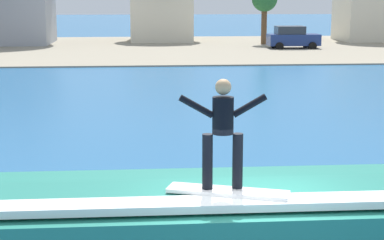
{
  "coord_description": "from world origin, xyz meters",
  "views": [
    {
      "loc": [
        -1.6,
        -9.1,
        4.48
      ],
      "look_at": [
        -0.48,
        4.67,
        1.78
      ],
      "focal_mm": 61.07,
      "sensor_mm": 36.0,
      "label": 1
    }
  ],
  "objects_px": {
    "wave_crest": "(211,229)",
    "surfer": "(223,128)",
    "car_far_shore": "(293,37)",
    "house_small_cottage": "(161,1)",
    "tree_short_bushy": "(265,1)",
    "surfboard": "(228,192)"
  },
  "relations": [
    {
      "from": "surfboard",
      "to": "house_small_cottage",
      "type": "relative_size",
      "value": 0.24
    },
    {
      "from": "surfer",
      "to": "car_far_shore",
      "type": "relative_size",
      "value": 0.41
    },
    {
      "from": "surfer",
      "to": "wave_crest",
      "type": "bearing_deg",
      "value": 101.6
    },
    {
      "from": "wave_crest",
      "to": "tree_short_bushy",
      "type": "relative_size",
      "value": 2.0
    },
    {
      "from": "surfer",
      "to": "house_small_cottage",
      "type": "distance_m",
      "value": 51.8
    },
    {
      "from": "house_small_cottage",
      "to": "tree_short_bushy",
      "type": "relative_size",
      "value": 1.51
    },
    {
      "from": "car_far_shore",
      "to": "tree_short_bushy",
      "type": "distance_m",
      "value": 5.4
    },
    {
      "from": "house_small_cottage",
      "to": "tree_short_bushy",
      "type": "distance_m",
      "value": 10.06
    },
    {
      "from": "tree_short_bushy",
      "to": "wave_crest",
      "type": "bearing_deg",
      "value": -101.87
    },
    {
      "from": "wave_crest",
      "to": "house_small_cottage",
      "type": "xyz_separation_m",
      "value": [
        0.98,
        51.23,
        3.03
      ]
    },
    {
      "from": "house_small_cottage",
      "to": "car_far_shore",
      "type": "bearing_deg",
      "value": -42.22
    },
    {
      "from": "wave_crest",
      "to": "surfer",
      "type": "bearing_deg",
      "value": -78.4
    },
    {
      "from": "wave_crest",
      "to": "tree_short_bushy",
      "type": "height_order",
      "value": "tree_short_bushy"
    },
    {
      "from": "car_far_shore",
      "to": "wave_crest",
      "type": "bearing_deg",
      "value": -105.01
    },
    {
      "from": "surfboard",
      "to": "house_small_cottage",
      "type": "bearing_deg",
      "value": 89.12
    },
    {
      "from": "surfboard",
      "to": "tree_short_bushy",
      "type": "bearing_deg",
      "value": 78.5
    },
    {
      "from": "car_far_shore",
      "to": "tree_short_bushy",
      "type": "bearing_deg",
      "value": 109.34
    },
    {
      "from": "surfboard",
      "to": "surfer",
      "type": "height_order",
      "value": "surfer"
    },
    {
      "from": "wave_crest",
      "to": "house_small_cottage",
      "type": "height_order",
      "value": "house_small_cottage"
    },
    {
      "from": "surfer",
      "to": "car_far_shore",
      "type": "bearing_deg",
      "value": 75.32
    },
    {
      "from": "wave_crest",
      "to": "surfer",
      "type": "xyz_separation_m",
      "value": [
        0.11,
        -0.54,
        1.8
      ]
    },
    {
      "from": "car_far_shore",
      "to": "house_small_cottage",
      "type": "relative_size",
      "value": 0.53
    }
  ]
}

